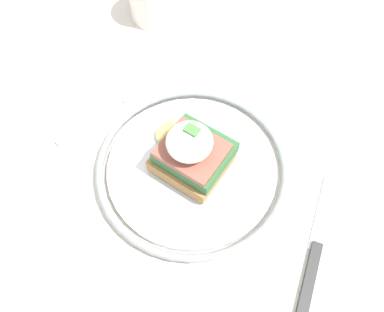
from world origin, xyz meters
The scene contains 6 objects.
ground_plane centered at (0.00, 0.00, 0.00)m, with size 6.00×6.00×0.00m, color #B2ADA3.
dining_table centered at (0.00, 0.00, 0.64)m, with size 0.89×0.79×0.77m.
plate centered at (0.03, 0.02, 0.78)m, with size 0.25×0.25×0.02m.
sandwich centered at (0.03, 0.02, 0.82)m, with size 0.11×0.08×0.08m.
fork centered at (-0.12, 0.03, 0.77)m, with size 0.05×0.15×0.00m.
knife centered at (0.21, 0.01, 0.77)m, with size 0.06×0.19×0.01m.
Camera 1 is at (0.16, -0.17, 1.20)m, focal length 35.00 mm.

